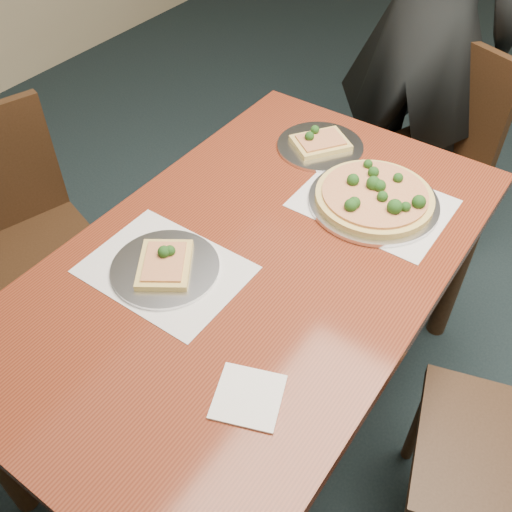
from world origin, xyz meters
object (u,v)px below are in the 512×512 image
Objects in this scene: diner at (429,25)px; dining_table at (256,280)px; pizza_pan at (375,197)px; chair_left at (21,230)px; slice_plate_far at (320,144)px; chair_far at (433,146)px; slice_plate_near at (165,266)px.

dining_table is at bearing 90.24° from diner.
chair_left is at bearing -152.20° from pizza_pan.
chair_left is 3.25× the size of slice_plate_far.
slice_plate_far is at bearing -30.15° from chair_left.
chair_left is at bearing 57.28° from diner.
slice_plate_far is (0.74, 0.69, 0.25)m from chair_left.
diner is at bearing 165.07° from chair_far.
pizza_pan reaches higher than dining_table.
diner is at bearing 93.51° from dining_table.
pizza_pan is (1.01, 0.53, 0.26)m from chair_left.
dining_table is 5.36× the size of slice_plate_far.
pizza_pan is 0.63m from slice_plate_near.
slice_plate_far is at bearing 83.12° from diner.
diner is at bearing -12.76° from chair_left.
diner is at bearing 105.17° from pizza_pan.
chair_far is 0.78m from pizza_pan.
chair_far is at bearing -20.03° from chair_left.
pizza_pan is 1.34× the size of slice_plate_near.
slice_plate_near is at bearing -80.04° from chair_far.
chair_far is 3.25× the size of slice_plate_far.
slice_plate_near is (-0.25, -1.28, 0.25)m from chair_far.
dining_table is 0.81× the size of diner.
chair_left is 2.42× the size of pizza_pan.
chair_far reaches higher than slice_plate_near.
chair_left is at bearing -136.85° from slice_plate_far.
chair_far reaches higher than dining_table.
slice_plate_near is 0.71m from slice_plate_far.
dining_table is 0.88m from chair_left.
slice_plate_near reaches higher than slice_plate_far.
slice_plate_far is (-0.12, 0.53, 0.10)m from dining_table.
diner is 0.71m from slice_plate_far.
chair_far is at bearing 140.78° from diner.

